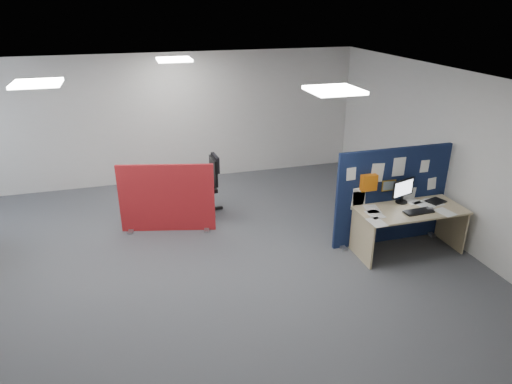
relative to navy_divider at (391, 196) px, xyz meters
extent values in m
plane|color=#4E5156|center=(-3.46, 0.26, -0.80)|extent=(9.00, 9.00, 0.00)
cube|color=white|center=(-3.46, 0.26, 1.90)|extent=(9.00, 7.00, 0.02)
cube|color=silver|center=(-3.46, 3.76, 0.55)|extent=(9.00, 0.02, 2.70)
cube|color=silver|center=(-3.46, -3.24, 0.55)|extent=(9.00, 0.02, 2.70)
cube|color=silver|center=(1.04, 0.26, 0.55)|extent=(0.02, 7.00, 2.70)
cube|color=white|center=(-1.46, -0.74, 1.87)|extent=(0.60, 0.60, 0.04)
cube|color=white|center=(-4.96, 0.76, 1.87)|extent=(0.60, 0.60, 0.04)
cube|color=white|center=(-2.96, 2.76, 1.87)|extent=(0.60, 0.60, 0.04)
cube|color=#0D1832|center=(0.02, 0.00, -0.01)|extent=(1.93, 0.06, 1.59)
cube|color=gray|center=(-0.80, 0.00, -0.78)|extent=(0.08, 0.30, 0.04)
cube|color=gray|center=(0.83, 0.00, -0.78)|extent=(0.08, 0.30, 0.04)
cube|color=white|center=(-0.75, -0.03, 0.46)|extent=(0.15, 0.01, 0.20)
cube|color=white|center=(-0.31, -0.03, 0.43)|extent=(0.21, 0.01, 0.30)
cube|color=white|center=(0.06, -0.03, 0.49)|extent=(0.21, 0.01, 0.30)
cube|color=white|center=(0.52, -0.03, 0.46)|extent=(0.15, 0.01, 0.20)
cube|color=white|center=(-0.58, -0.03, 0.07)|extent=(0.21, 0.01, 0.30)
cube|color=white|center=(0.32, -0.03, -0.03)|extent=(0.21, 0.01, 0.30)
cube|color=white|center=(0.71, -0.03, 0.14)|extent=(0.15, 0.01, 0.20)
cube|color=white|center=(-0.14, -0.03, -0.29)|extent=(0.21, 0.01, 0.30)
cube|color=white|center=(-0.59, -0.03, 0.00)|extent=(0.21, 0.01, 0.30)
cube|color=gold|center=(-0.08, -0.03, 0.20)|extent=(0.24, 0.01, 0.18)
cube|color=orange|center=(-0.46, -0.08, 0.31)|extent=(0.25, 0.10, 0.25)
cube|color=tan|center=(0.12, -0.40, -0.09)|extent=(1.65, 0.73, 0.03)
cube|color=tan|center=(-0.68, -0.40, -0.45)|extent=(0.03, 0.68, 0.70)
cube|color=tan|center=(0.91, -0.40, -0.45)|extent=(0.03, 0.68, 0.70)
cube|color=tan|center=(0.12, -0.06, -0.25)|extent=(1.49, 0.02, 0.30)
cylinder|color=black|center=(0.11, -0.14, -0.06)|extent=(0.18, 0.18, 0.02)
cube|color=black|center=(0.11, -0.14, 0.00)|extent=(0.04, 0.04, 0.09)
cube|color=black|center=(0.11, -0.14, 0.18)|extent=(0.43, 0.16, 0.27)
cube|color=white|center=(0.11, -0.16, 0.18)|extent=(0.38, 0.12, 0.23)
cube|color=black|center=(0.16, -0.53, -0.06)|extent=(0.46, 0.20, 0.02)
cube|color=gray|center=(0.38, -0.50, -0.06)|extent=(0.11, 0.08, 0.03)
cube|color=black|center=(0.65, -0.26, -0.06)|extent=(0.33, 0.29, 0.01)
cube|color=maroon|center=(-3.39, 1.35, -0.20)|extent=(1.56, 0.43, 1.20)
cube|color=gray|center=(-4.04, 1.35, -0.78)|extent=(0.08, 0.30, 0.04)
cube|color=gray|center=(-2.75, 1.35, -0.78)|extent=(0.08, 0.30, 0.04)
cube|color=black|center=(-2.48, 1.91, -0.76)|extent=(0.30, 0.07, 0.04)
cube|color=black|center=(-2.65, 2.11, -0.76)|extent=(0.12, 0.30, 0.04)
cube|color=black|center=(-2.88, 2.01, -0.76)|extent=(0.28, 0.20, 0.04)
cube|color=black|center=(-2.86, 1.75, -0.76)|extent=(0.26, 0.23, 0.04)
cube|color=black|center=(-2.62, 1.69, -0.76)|extent=(0.16, 0.29, 0.04)
cylinder|color=gray|center=(-2.70, 1.89, -0.55)|extent=(0.06, 0.06, 0.42)
cube|color=black|center=(-2.70, 1.89, -0.32)|extent=(0.49, 0.49, 0.07)
cube|color=black|center=(-2.48, 1.91, -0.01)|extent=(0.08, 0.42, 0.50)
cube|color=black|center=(-2.44, 1.91, 0.14)|extent=(0.09, 0.38, 0.30)
cube|color=white|center=(-0.50, -0.41, -0.07)|extent=(0.22, 0.31, 0.00)
cube|color=white|center=(-0.45, -0.23, -0.07)|extent=(0.26, 0.33, 0.00)
cube|color=white|center=(0.54, -0.63, -0.07)|extent=(0.26, 0.33, 0.00)
cube|color=white|center=(-0.61, -0.65, -0.07)|extent=(0.22, 0.31, 0.00)
cube|color=white|center=(0.30, -0.12, -0.07)|extent=(0.25, 0.32, 0.00)
cube|color=white|center=(0.40, -0.32, -0.07)|extent=(0.27, 0.34, 0.00)
cube|color=white|center=(0.62, -0.26, -0.07)|extent=(0.22, 0.30, 0.00)
camera|label=1|loc=(-3.89, -5.77, 2.89)|focal=32.00mm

